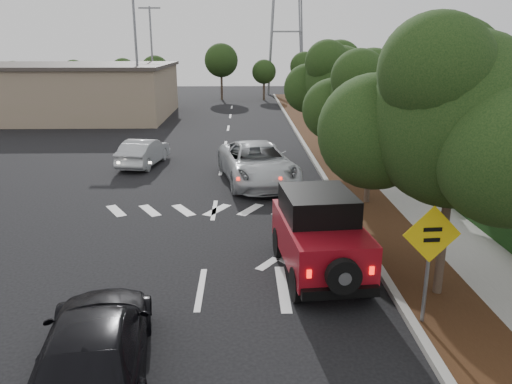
{
  "coord_description": "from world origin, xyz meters",
  "views": [
    {
      "loc": [
        1.06,
        -10.97,
        5.74
      ],
      "look_at": [
        1.42,
        3.0,
        1.56
      ],
      "focal_mm": 35.0,
      "sensor_mm": 36.0,
      "label": 1
    }
  ],
  "objects_px": {
    "silver_suv_ahead": "(257,163)",
    "speed_hump_sign": "(430,249)",
    "red_jeep": "(318,232)",
    "black_suv_oncoming": "(95,345)"
  },
  "relations": [
    {
      "from": "red_jeep",
      "to": "speed_hump_sign",
      "type": "bearing_deg",
      "value": -61.49
    },
    {
      "from": "red_jeep",
      "to": "black_suv_oncoming",
      "type": "xyz_separation_m",
      "value": [
        -4.52,
        -4.24,
        -0.42
      ]
    },
    {
      "from": "black_suv_oncoming",
      "to": "red_jeep",
      "type": "bearing_deg",
      "value": -145.27
    },
    {
      "from": "black_suv_oncoming",
      "to": "speed_hump_sign",
      "type": "relative_size",
      "value": 1.8
    },
    {
      "from": "red_jeep",
      "to": "speed_hump_sign",
      "type": "height_order",
      "value": "speed_hump_sign"
    },
    {
      "from": "speed_hump_sign",
      "to": "red_jeep",
      "type": "bearing_deg",
      "value": 120.56
    },
    {
      "from": "silver_suv_ahead",
      "to": "speed_hump_sign",
      "type": "bearing_deg",
      "value": -84.93
    },
    {
      "from": "silver_suv_ahead",
      "to": "speed_hump_sign",
      "type": "relative_size",
      "value": 2.34
    },
    {
      "from": "red_jeep",
      "to": "silver_suv_ahead",
      "type": "relative_size",
      "value": 0.72
    },
    {
      "from": "red_jeep",
      "to": "speed_hump_sign",
      "type": "xyz_separation_m",
      "value": [
        1.84,
        -2.74,
        0.69
      ]
    }
  ]
}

